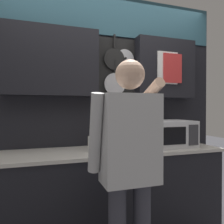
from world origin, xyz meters
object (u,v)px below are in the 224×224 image
Objects in this scene: microwave at (168,134)px; utensil_crock at (95,143)px; knife_block at (112,140)px; person at (129,158)px.

microwave is 0.79m from utensil_crock.
microwave reaches higher than knife_block.
knife_block is 0.63m from person.
microwave is 1.69× the size of utensil_crock.
microwave is at bearing -0.08° from knife_block.
microwave is 0.94m from person.
utensil_crock is (-0.17, -0.00, -0.02)m from knife_block.
person is at bearing -81.95° from utensil_crock.
knife_block is at bearing 0.19° from utensil_crock.
person is (0.09, -0.63, -0.01)m from utensil_crock.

